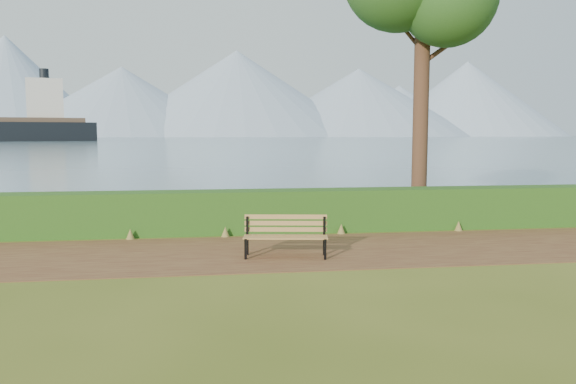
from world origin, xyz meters
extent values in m
plane|color=#485618|center=(0.00, 0.00, 0.00)|extent=(140.00, 140.00, 0.00)
cube|color=#522A1C|center=(0.00, 0.30, 0.01)|extent=(40.00, 3.40, 0.01)
cube|color=#1A3F12|center=(0.00, 2.60, 0.50)|extent=(32.00, 0.85, 1.00)
cube|color=#495F75|center=(0.00, 260.00, 0.01)|extent=(700.00, 510.00, 0.00)
cone|color=#859AB2|center=(-140.00, 410.00, 35.00)|extent=(140.00, 140.00, 70.00)
cone|color=#859AB2|center=(-60.00, 395.00, 24.00)|extent=(160.00, 160.00, 48.00)
cone|color=#859AB2|center=(20.00, 405.00, 31.00)|extent=(190.00, 190.00, 62.00)
cone|color=#859AB2|center=(110.00, 400.00, 25.00)|extent=(170.00, 170.00, 50.00)
cone|color=#859AB2|center=(200.00, 410.00, 29.00)|extent=(150.00, 150.00, 58.00)
cone|color=#859AB2|center=(-10.00, 430.00, 17.50)|extent=(120.00, 120.00, 35.00)
cone|color=#859AB2|center=(150.00, 425.00, 20.00)|extent=(130.00, 130.00, 40.00)
cube|color=black|center=(-0.79, -0.32, 0.20)|extent=(0.05, 0.06, 0.40)
cube|color=black|center=(-0.73, 0.07, 0.38)|extent=(0.05, 0.06, 0.76)
cube|color=black|center=(-0.76, -0.12, 0.37)|extent=(0.11, 0.46, 0.04)
cube|color=black|center=(0.67, -0.55, 0.20)|extent=(0.05, 0.06, 0.40)
cube|color=black|center=(0.73, -0.16, 0.38)|extent=(0.05, 0.06, 0.76)
cube|color=black|center=(0.70, -0.35, 0.37)|extent=(0.11, 0.46, 0.04)
cube|color=olive|center=(-0.06, -0.40, 0.40)|extent=(1.58, 0.32, 0.03)
cube|color=olive|center=(-0.04, -0.29, 0.40)|extent=(1.58, 0.32, 0.03)
cube|color=olive|center=(-0.02, -0.18, 0.40)|extent=(1.58, 0.32, 0.03)
cube|color=olive|center=(-0.01, -0.07, 0.40)|extent=(1.58, 0.32, 0.03)
cube|color=olive|center=(0.00, -0.02, 0.50)|extent=(1.57, 0.28, 0.09)
cube|color=olive|center=(0.00, -0.02, 0.63)|extent=(1.57, 0.28, 0.09)
cube|color=olive|center=(0.00, -0.02, 0.75)|extent=(1.57, 0.28, 0.09)
cylinder|color=#351E15|center=(4.15, 3.78, 3.68)|extent=(0.41, 0.41, 7.36)
cylinder|color=#351E15|center=(4.61, 3.78, 4.50)|extent=(1.08, 0.12, 0.80)
cylinder|color=#351E15|center=(3.74, 3.89, 5.01)|extent=(0.83, 0.39, 0.74)
cube|color=beige|center=(-48.67, 164.26, 12.03)|extent=(11.75, 11.16, 12.02)
cylinder|color=black|center=(-48.67, 164.26, 19.13)|extent=(2.62, 2.62, 3.83)
camera|label=1|loc=(-1.46, -10.60, 2.35)|focal=35.00mm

